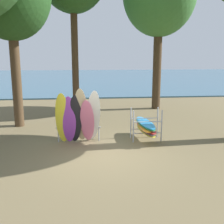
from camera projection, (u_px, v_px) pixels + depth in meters
The scene contains 4 objects.
ground_plane at pixel (104, 154), 9.33m from camera, with size 80.00×80.00×0.00m, color brown.
lake_water at pixel (89, 78), 38.26m from camera, with size 80.00×36.00×0.10m, color #38607A.
leaning_board_pile at pixel (78, 119), 10.19m from camera, with size 1.73×1.09×2.18m.
board_storage_rack at pixel (146, 126), 10.82m from camera, with size 1.15×2.13×1.25m.
Camera 1 is at (-0.59, -8.81, 3.35)m, focal length 43.99 mm.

